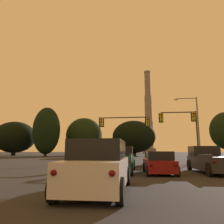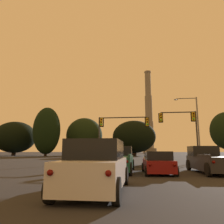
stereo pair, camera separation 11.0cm
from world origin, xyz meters
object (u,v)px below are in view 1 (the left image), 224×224
hatchback_center_lane_second (159,163)px  traffic_light_overhead_left (116,127)px  sedan_center_lane_front (154,159)px  traffic_light_overhead_right (184,123)px  street_lamp (194,122)px  pickup_truck_left_lane_second (119,160)px  sedan_left_lane_front (121,159)px  suv_left_lane_third (99,166)px  smokestack (149,120)px  pickup_truck_right_lane_second (211,161)px

hatchback_center_lane_second → traffic_light_overhead_left: (-4.16, 13.60, 3.90)m
sedan_center_lane_front → traffic_light_overhead_left: size_ratio=0.70×
traffic_light_overhead_right → street_lamp: bearing=62.3°
sedan_center_lane_front → traffic_light_overhead_right: (4.31, 5.97, 4.18)m
pickup_truck_left_lane_second → traffic_light_overhead_right: bearing=59.6°
sedan_left_lane_front → traffic_light_overhead_left: (-1.18, 6.79, 3.90)m
traffic_light_overhead_left → hatchback_center_lane_second: bearing=-73.0°
suv_left_lane_third → pickup_truck_left_lane_second: 7.83m
sedan_left_lane_front → smokestack: smokestack is taller
pickup_truck_right_lane_second → pickup_truck_left_lane_second: bearing=178.3°
traffic_light_overhead_left → smokestack: smokestack is taller
suv_left_lane_third → hatchback_center_lane_second: size_ratio=1.18×
traffic_light_overhead_left → suv_left_lane_third: bearing=-86.0°
hatchback_center_lane_second → sedan_center_lane_front: size_ratio=0.88×
hatchback_center_lane_second → pickup_truck_left_lane_second: (-2.72, 1.18, 0.14)m
hatchback_center_lane_second → pickup_truck_left_lane_second: 2.97m
suv_left_lane_third → street_lamp: street_lamp is taller
hatchback_center_lane_second → traffic_light_overhead_left: traffic_light_overhead_left is taller
pickup_truck_left_lane_second → traffic_light_overhead_left: size_ratio=0.81×
sedan_left_lane_front → traffic_light_overhead_left: size_ratio=0.69×
sedan_left_lane_front → hatchback_center_lane_second: 7.43m
sedan_center_lane_front → street_lamp: street_lamp is taller
smokestack → hatchback_center_lane_second: bearing=-92.4°
sedan_left_lane_front → traffic_light_overhead_left: 7.92m
pickup_truck_left_lane_second → sedan_center_lane_front: pickup_truck_left_lane_second is taller
sedan_left_lane_front → hatchback_center_lane_second: (2.98, -6.81, -0.00)m
sedan_left_lane_front → suv_left_lane_third: suv_left_lane_third is taller
sedan_center_lane_front → street_lamp: 13.41m
pickup_truck_right_lane_second → sedan_center_lane_front: pickup_truck_right_lane_second is taller
traffic_light_overhead_left → street_lamp: street_lamp is taller
sedan_center_lane_front → traffic_light_overhead_left: traffic_light_overhead_left is taller
street_lamp → smokestack: size_ratio=0.19×
pickup_truck_right_lane_second → traffic_light_overhead_left: size_ratio=0.82×
traffic_light_overhead_left → smokestack: 99.10m
traffic_light_overhead_right → sedan_left_lane_front: bearing=-139.4°
suv_left_lane_third → pickup_truck_left_lane_second: bearing=89.7°
pickup_truck_right_lane_second → traffic_light_overhead_right: traffic_light_overhead_right is taller
sedan_left_lane_front → pickup_truck_right_lane_second: pickup_truck_right_lane_second is taller
pickup_truck_right_lane_second → traffic_light_overhead_left: (-7.77, 12.40, 3.76)m
suv_left_lane_third → sedan_center_lane_front: bearing=78.3°
suv_left_lane_third → smokestack: size_ratio=0.10×
hatchback_center_lane_second → traffic_light_overhead_right: traffic_light_overhead_right is taller
suv_left_lane_third → hatchback_center_lane_second: (2.76, 6.65, -0.23)m
sedan_left_lane_front → traffic_light_overhead_left: bearing=99.7°
pickup_truck_right_lane_second → smokestack: bearing=87.6°
pickup_truck_right_lane_second → sedan_center_lane_front: bearing=118.3°
pickup_truck_left_lane_second → smokestack: size_ratio=0.11×
hatchback_center_lane_second → sedan_center_lane_front: (0.12, 7.20, 0.00)m
sedan_left_lane_front → smokestack: 106.31m
pickup_truck_left_lane_second → sedan_center_lane_front: 6.65m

